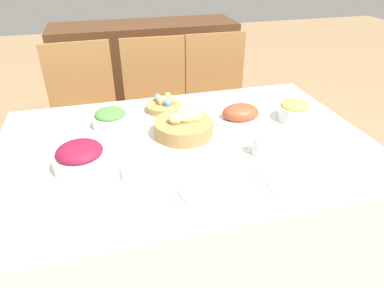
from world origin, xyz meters
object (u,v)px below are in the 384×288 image
(drinking_cup, at_px, (260,146))
(beet_salad_bowl, at_px, (80,157))
(chair_far_center, at_px, (158,112))
(egg_basket, at_px, (164,105))
(ham_platter, at_px, (241,114))
(butter_dish, at_px, (136,170))
(chair_far_right, at_px, (219,105))
(sideboard, at_px, (148,82))
(bread_basket, at_px, (184,125))
(fork, at_px, (173,196))
(green_salad_bowl, at_px, (111,118))
(chair_far_left, at_px, (86,120))
(dinner_plate, at_px, (216,188))
(spoon, at_px, (265,180))
(pineapple_bowl, at_px, (296,110))
(knife, at_px, (257,182))

(drinking_cup, bearing_deg, beet_salad_bowl, 173.02)
(chair_far_center, height_order, egg_basket, chair_far_center)
(ham_platter, height_order, butter_dish, ham_platter)
(chair_far_right, height_order, sideboard, chair_far_right)
(bread_basket, bearing_deg, ham_platter, 14.16)
(fork, bearing_deg, ham_platter, 48.90)
(fork, height_order, butter_dish, butter_dish)
(green_salad_bowl, height_order, beet_salad_bowl, beet_salad_bowl)
(chair_far_left, xyz_separation_m, butter_dish, (0.22, -1.03, 0.26))
(ham_platter, xyz_separation_m, fork, (-0.45, -0.50, -0.02))
(sideboard, height_order, ham_platter, sideboard)
(dinner_plate, relative_size, butter_dish, 2.52)
(chair_far_left, xyz_separation_m, bread_basket, (0.47, -0.77, 0.29))
(chair_far_left, height_order, beet_salad_bowl, chair_far_left)
(ham_platter, distance_m, spoon, 0.51)
(green_salad_bowl, relative_size, spoon, 0.93)
(bread_basket, relative_size, beet_salad_bowl, 1.29)
(chair_far_left, bearing_deg, sideboard, 52.17)
(beet_salad_bowl, relative_size, drinking_cup, 2.80)
(green_salad_bowl, bearing_deg, sideboard, 75.05)
(ham_platter, height_order, pineapple_bowl, pineapple_bowl)
(chair_far_center, bearing_deg, pineapple_bowl, -52.13)
(chair_far_right, bearing_deg, drinking_cup, -98.63)
(sideboard, bearing_deg, ham_platter, -79.36)
(chair_far_left, xyz_separation_m, spoon, (0.67, -1.19, 0.25))
(knife, relative_size, spoon, 1.00)
(knife, bearing_deg, chair_far_center, 98.65)
(sideboard, relative_size, dinner_plate, 5.55)
(chair_far_center, distance_m, spoon, 1.23)
(ham_platter, distance_m, green_salad_bowl, 0.62)
(chair_far_center, bearing_deg, butter_dish, -101.34)
(sideboard, bearing_deg, chair_far_left, -125.57)
(pineapple_bowl, bearing_deg, dinner_plate, -142.12)
(egg_basket, bearing_deg, bread_basket, -82.10)
(chair_far_center, distance_m, drinking_cup, 1.08)
(green_salad_bowl, bearing_deg, fork, -73.83)
(bread_basket, xyz_separation_m, spoon, (0.20, -0.42, -0.04))
(egg_basket, distance_m, drinking_cup, 0.60)
(chair_far_right, bearing_deg, dinner_plate, -108.16)
(ham_platter, bearing_deg, egg_basket, 149.85)
(bread_basket, xyz_separation_m, dinner_plate, (0.01, -0.42, -0.04))
(sideboard, relative_size, bread_basket, 5.52)
(pineapple_bowl, distance_m, dinner_plate, 0.69)
(chair_far_right, bearing_deg, chair_far_left, -178.57)
(chair_far_left, height_order, butter_dish, chair_far_left)
(ham_platter, distance_m, fork, 0.67)
(egg_basket, xyz_separation_m, spoon, (0.24, -0.70, -0.03))
(beet_salad_bowl, distance_m, knife, 0.67)
(bread_basket, height_order, drinking_cup, bread_basket)
(bread_basket, xyz_separation_m, knife, (0.17, -0.42, -0.04))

